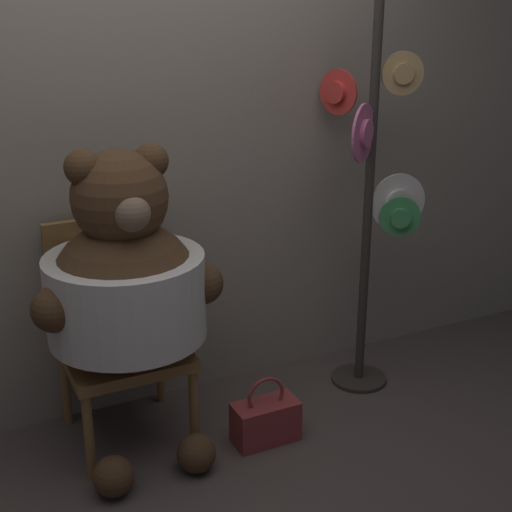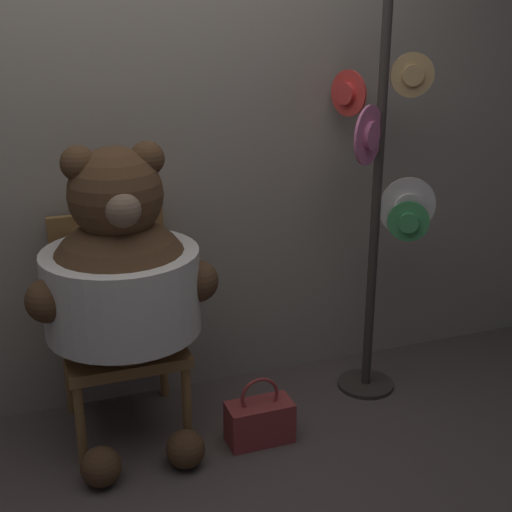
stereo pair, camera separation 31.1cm
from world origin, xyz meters
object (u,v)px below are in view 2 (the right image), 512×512
Objects in this scene: chair at (118,320)px; handbag_on_ground at (260,421)px; teddy_bear at (122,281)px; hat_display_rack at (381,205)px.

handbag_on_ground is (0.53, -0.38, -0.40)m from chair.
hat_display_rack is (1.21, 0.05, 0.19)m from teddy_bear.
hat_display_rack is at bearing 2.20° from teddy_bear.
handbag_on_ground is (-0.69, -0.26, -0.84)m from hat_display_rack.
handbag_on_ground is (0.52, -0.21, -0.65)m from teddy_bear.
chair is 0.31m from teddy_bear.
chair is at bearing 174.01° from hat_display_rack.
hat_display_rack is 1.11m from handbag_on_ground.
chair is 0.52× the size of hat_display_rack.
chair is at bearing 144.12° from handbag_on_ground.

